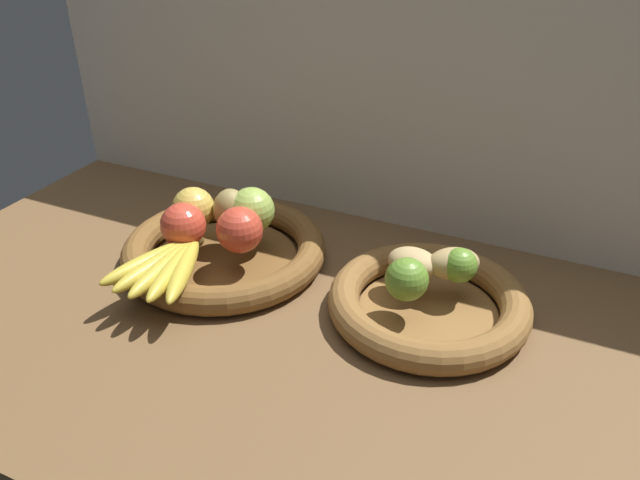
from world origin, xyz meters
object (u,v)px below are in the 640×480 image
(fruit_bowl_left, at_px, (225,250))
(apple_red_right, at_px, (240,230))
(apple_golden_left, at_px, (193,208))
(banana_bunch_front, at_px, (166,265))
(fruit_bowl_right, at_px, (429,303))
(apple_green_back, at_px, (252,210))
(potato_back, at_px, (453,263))
(apple_red_front, at_px, (183,225))
(lime_near, at_px, (406,281))
(potato_oblong, at_px, (413,262))
(lime_far, at_px, (460,265))
(pear_brown, at_px, (231,210))

(fruit_bowl_left, relative_size, apple_red_right, 4.56)
(apple_golden_left, distance_m, banana_bunch_front, 0.15)
(fruit_bowl_right, xyz_separation_m, banana_bunch_front, (-0.38, -0.13, 0.04))
(fruit_bowl_left, bearing_deg, apple_green_back, 51.91)
(fruit_bowl_right, relative_size, potato_back, 3.77)
(apple_golden_left, height_order, apple_green_back, apple_green_back)
(apple_red_front, relative_size, apple_red_right, 0.98)
(apple_red_front, distance_m, lime_near, 0.38)
(apple_green_back, distance_m, potato_back, 0.35)
(apple_red_front, relative_size, lime_near, 1.18)
(apple_red_front, xyz_separation_m, potato_oblong, (0.37, 0.08, -0.02))
(apple_red_front, bearing_deg, lime_far, 11.33)
(apple_golden_left, distance_m, lime_near, 0.40)
(apple_golden_left, bearing_deg, fruit_bowl_right, -1.58)
(fruit_bowl_left, relative_size, apple_green_back, 4.40)
(apple_red_right, height_order, lime_near, apple_red_right)
(apple_golden_left, bearing_deg, banana_bunch_front, -72.33)
(fruit_bowl_right, bearing_deg, lime_near, -123.69)
(apple_red_front, distance_m, potato_back, 0.44)
(pear_brown, bearing_deg, lime_near, -11.88)
(apple_green_back, height_order, potato_back, apple_green_back)
(fruit_bowl_left, height_order, fruit_bowl_right, same)
(apple_green_back, bearing_deg, pear_brown, -160.04)
(fruit_bowl_left, relative_size, apple_golden_left, 4.76)
(apple_green_back, xyz_separation_m, potato_back, (0.35, 0.00, -0.02))
(apple_golden_left, height_order, potato_back, apple_golden_left)
(apple_red_right, relative_size, lime_near, 1.20)
(apple_golden_left, height_order, lime_near, apple_golden_left)
(fruit_bowl_right, height_order, apple_green_back, apple_green_back)
(fruit_bowl_left, distance_m, apple_green_back, 0.08)
(apple_red_right, xyz_separation_m, potato_oblong, (0.28, 0.05, -0.02))
(apple_golden_left, relative_size, potato_oblong, 0.93)
(banana_bunch_front, bearing_deg, apple_golden_left, 107.67)
(potato_oblong, bearing_deg, apple_green_back, 177.45)
(banana_bunch_front, distance_m, potato_back, 0.44)
(lime_far, bearing_deg, potato_oblong, -170.75)
(apple_green_back, relative_size, pear_brown, 1.04)
(fruit_bowl_right, bearing_deg, apple_golden_left, 178.42)
(fruit_bowl_right, xyz_separation_m, apple_red_right, (-0.31, -0.02, 0.06))
(lime_far, bearing_deg, apple_green_back, 179.73)
(fruit_bowl_right, xyz_separation_m, pear_brown, (-0.36, 0.03, 0.06))
(lime_near, bearing_deg, fruit_bowl_right, 56.31)
(apple_green_back, height_order, lime_near, apple_green_back)
(pear_brown, distance_m, potato_back, 0.38)
(apple_golden_left, xyz_separation_m, potato_back, (0.45, 0.03, -0.01))
(fruit_bowl_right, distance_m, apple_green_back, 0.34)
(apple_red_right, bearing_deg, apple_green_back, 103.18)
(banana_bunch_front, bearing_deg, apple_green_back, 72.84)
(apple_red_right, xyz_separation_m, lime_near, (0.29, -0.02, -0.01))
(banana_bunch_front, xyz_separation_m, potato_oblong, (0.34, 0.16, 0.01))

